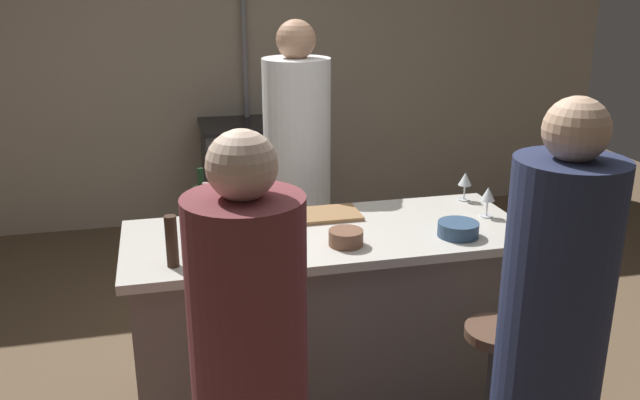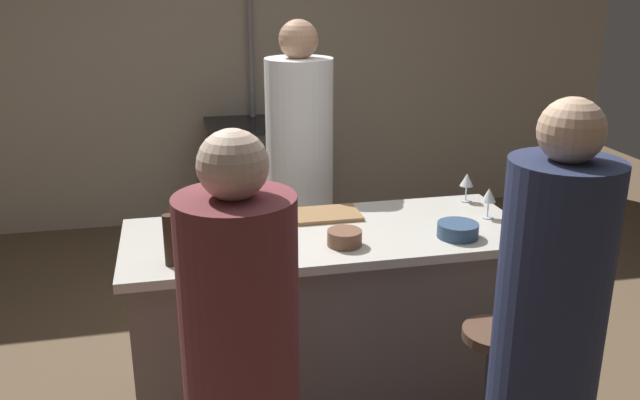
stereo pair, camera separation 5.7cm
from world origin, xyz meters
The scene contains 16 objects.
back_wall centered at (0.00, 2.85, 1.30)m, with size 6.40×0.16×2.60m, color #BCAD99.
kitchen_island centered at (0.00, 0.00, 0.45)m, with size 1.80×0.72×0.90m.
stove_range centered at (0.00, 2.45, 0.45)m, with size 0.80×0.64×0.89m.
chef centered at (0.04, 0.86, 0.82)m, with size 0.37×0.37×1.77m.
bar_stool_right centered at (0.53, -0.62, 0.38)m, with size 0.28×0.28×0.68m.
guest_right centered at (0.50, -1.01, 0.77)m, with size 0.35×0.35×1.66m.
overhead_pot_rack centered at (0.03, 1.94, 1.67)m, with size 0.90×1.34×2.17m.
cutting_board centered at (0.04, 0.20, 0.91)m, with size 0.32×0.22×0.02m, color #997047.
pepper_mill centered at (-0.68, -0.22, 1.01)m, with size 0.05×0.05×0.21m, color #382319.
wine_bottle_dark centered at (-0.36, 0.05, 1.03)m, with size 0.07×0.07×0.33m.
wine_bottle_rose centered at (-0.54, -0.12, 1.02)m, with size 0.07×0.07×0.30m.
wine_bottle_red centered at (-0.54, 0.10, 1.02)m, with size 0.07×0.07×0.30m.
wine_glass_by_chef centered at (0.78, 0.27, 1.01)m, with size 0.07×0.07×0.15m.
wine_glass_near_right_guest centered at (0.78, 0.01, 1.01)m, with size 0.07×0.07×0.15m.
mixing_bowl_wooden centered at (0.04, -0.17, 0.93)m, with size 0.15×0.15×0.07m, color brown.
mixing_bowl_blue centered at (0.54, -0.19, 0.93)m, with size 0.18×0.18×0.06m, color #334C6B.
Camera 2 is at (-0.64, -2.73, 1.99)m, focal length 37.79 mm.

